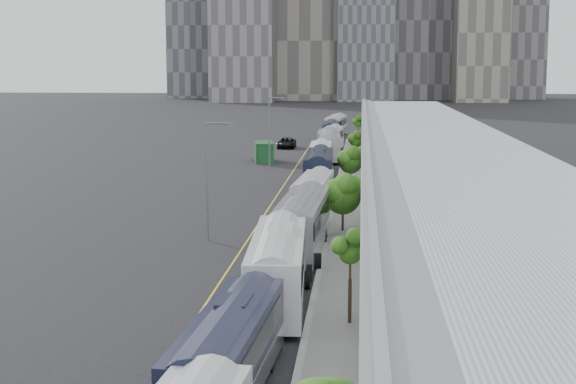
# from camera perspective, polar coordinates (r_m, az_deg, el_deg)

# --- Properties ---
(sidewalk) EXTENTS (10.00, 170.00, 0.12)m
(sidewalk) POSITION_cam_1_polar(r_m,az_deg,el_deg) (68.67, 6.64, -2.42)
(sidewalk) COLOR gray
(sidewalk) RESTS_ON ground
(lane_line) EXTENTS (0.12, 160.00, 0.02)m
(lane_line) POSITION_cam_1_polar(r_m,az_deg,el_deg) (69.12, -2.10, -2.34)
(lane_line) COLOR gold
(lane_line) RESTS_ON ground
(depot) EXTENTS (12.45, 160.40, 7.20)m
(depot) POSITION_cam_1_polar(r_m,az_deg,el_deg) (68.37, 10.03, 0.40)
(depot) COLOR gray
(depot) RESTS_ON ground
(bus_1) EXTENTS (3.10, 12.25, 3.55)m
(bus_1) POSITION_cam_1_polar(r_m,az_deg,el_deg) (34.07, -3.81, -10.87)
(bus_1) COLOR black
(bus_1) RESTS_ON ground
(bus_2) EXTENTS (3.39, 13.67, 3.96)m
(bus_2) POSITION_cam_1_polar(r_m,az_deg,el_deg) (46.88, -0.65, -5.31)
(bus_2) COLOR silver
(bus_2) RESTS_ON ground
(bus_3) EXTENTS (3.25, 13.76, 4.00)m
(bus_3) POSITION_cam_1_polar(r_m,az_deg,el_deg) (59.76, 0.92, -2.36)
(bus_3) COLOR slate
(bus_3) RESTS_ON ground
(bus_4) EXTENTS (3.13, 12.28, 3.56)m
(bus_4) POSITION_cam_1_polar(r_m,az_deg,el_deg) (74.28, 1.65, -0.44)
(bus_4) COLOR silver
(bus_4) RESTS_ON ground
(bus_5) EXTENTS (3.06, 13.68, 3.98)m
(bus_5) POSITION_cam_1_polar(r_m,az_deg,el_deg) (91.07, 2.02, 1.27)
(bus_5) COLOR black
(bus_5) RESTS_ON ground
(bus_6) EXTENTS (2.75, 12.28, 3.58)m
(bus_6) POSITION_cam_1_polar(r_m,az_deg,el_deg) (104.90, 2.09, 2.08)
(bus_6) COLOR white
(bus_6) RESTS_ON ground
(bus_7) EXTENTS (3.46, 13.91, 4.03)m
(bus_7) POSITION_cam_1_polar(r_m,az_deg,el_deg) (118.93, 2.67, 2.89)
(bus_7) COLOR gray
(bus_7) RESTS_ON ground
(bus_8) EXTENTS (3.52, 12.95, 3.74)m
(bus_8) POSITION_cam_1_polar(r_m,az_deg,el_deg) (130.37, 2.79, 3.30)
(bus_8) COLOR silver
(bus_8) RESTS_ON ground
(bus_9) EXTENTS (2.77, 12.38, 3.61)m
(bus_9) POSITION_cam_1_polar(r_m,az_deg,el_deg) (145.84, 2.80, 3.79)
(bus_9) COLOR #161E32
(bus_9) RESTS_ON ground
(bus_10) EXTENTS (3.72, 13.41, 3.87)m
(bus_10) POSITION_cam_1_polar(r_m,az_deg,el_deg) (159.83, 3.12, 4.21)
(bus_10) COLOR silver
(bus_10) RESTS_ON ground
(tree_1) EXTENTS (1.19, 1.19, 4.42)m
(tree_1) POSITION_cam_1_polar(r_m,az_deg,el_deg) (42.90, 4.05, -3.84)
(tree_1) COLOR black
(tree_1) RESTS_ON ground
(tree_2) EXTENTS (2.77, 2.77, 4.53)m
(tree_2) POSITION_cam_1_polar(r_m,az_deg,el_deg) (67.22, 3.57, 0.05)
(tree_2) COLOR black
(tree_2) RESTS_ON ground
(tree_3) EXTENTS (2.40, 2.40, 4.43)m
(tree_3) POSITION_cam_1_polar(r_m,az_deg,el_deg) (90.11, 4.07, 2.16)
(tree_3) COLOR black
(tree_3) RESTS_ON ground
(tree_4) EXTENTS (1.63, 1.63, 3.97)m
(tree_4) POSITION_cam_1_polar(r_m,az_deg,el_deg) (115.01, 4.42, 3.40)
(tree_4) COLOR black
(tree_4) RESTS_ON ground
(tree_5) EXTENTS (1.33, 1.33, 4.41)m
(tree_5) POSITION_cam_1_polar(r_m,az_deg,el_deg) (140.89, 4.56, 4.49)
(tree_5) COLOR black
(tree_5) RESTS_ON ground
(street_lamp_near) EXTENTS (2.04, 0.22, 8.64)m
(street_lamp_near) POSITION_cam_1_polar(r_m,az_deg,el_deg) (63.70, -5.10, 1.28)
(street_lamp_near) COLOR #59595E
(street_lamp_near) RESTS_ON ground
(street_lamp_far) EXTENTS (2.04, 0.22, 8.88)m
(street_lamp_far) POSITION_cam_1_polar(r_m,az_deg,el_deg) (107.33, -1.11, 4.16)
(street_lamp_far) COLOR #59595E
(street_lamp_far) RESTS_ON ground
(shipping_container) EXTENTS (3.30, 6.52, 2.64)m
(shipping_container) POSITION_cam_1_polar(r_m,az_deg,el_deg) (116.83, -1.57, 2.61)
(shipping_container) COLOR #123C1D
(shipping_container) RESTS_ON ground
(suv) EXTENTS (2.66, 5.76, 1.60)m
(suv) POSITION_cam_1_polar(r_m,az_deg,el_deg) (136.37, -0.09, 3.19)
(suv) COLOR black
(suv) RESTS_ON ground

